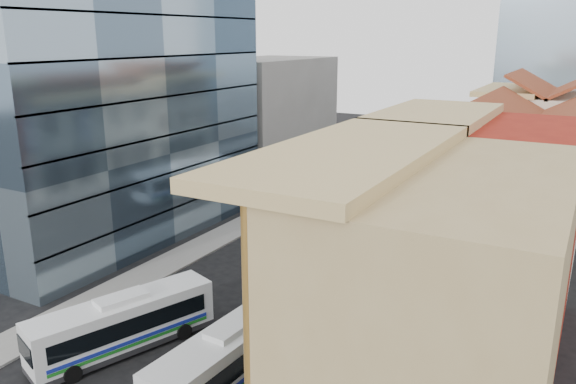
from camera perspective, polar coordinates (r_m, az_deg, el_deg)
The scene contains 12 objects.
sidewalk_right at distance 41.18m, azimuth 13.03°, elevation -8.35°, with size 3.00×90.00×0.15m, color slate.
sidewalk_left at distance 48.12m, azimuth -6.80°, elevation -4.48°, with size 3.00×90.00×0.15m, color slate.
shophouse_tan at distance 22.54m, azimuth 15.16°, elevation -12.81°, with size 8.00×14.00×12.00m, color tan.
shophouse_red at distance 33.46m, azimuth 20.27°, elevation -3.72°, with size 8.00×10.00×12.00m, color maroon.
shophouse_cream_near at distance 42.78m, azimuth 22.23°, elevation -1.20°, with size 8.00×9.00×10.00m, color beige.
shophouse_cream_mid at distance 51.46m, azimuth 23.53°, elevation 1.36°, with size 8.00×9.00×10.00m, color beige.
shophouse_cream_far at distance 61.62m, azimuth 24.65°, elevation 3.89°, with size 8.00×12.00×11.00m, color beige.
office_tower at distance 48.63m, azimuth -17.92°, elevation 13.10°, with size 12.00×26.00×30.00m, color #405466.
office_block_far at distance 66.73m, azimuth -2.20°, elevation 7.40°, with size 10.00×18.00×14.00m, color gray.
bus_left_near at distance 32.24m, azimuth -16.38°, elevation -12.62°, with size 2.36×10.07×3.23m, color silver, non-canonical shape.
bus_left_far at distance 51.95m, azimuth 3.99°, elevation -0.79°, with size 2.75×11.74×3.76m, color silver, non-canonical shape.
bus_right at distance 28.34m, azimuth -5.67°, elevation -16.11°, with size 2.42×10.33×3.31m, color silver, non-canonical shape.
Camera 1 is at (18.23, -14.48, 16.52)m, focal length 35.00 mm.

